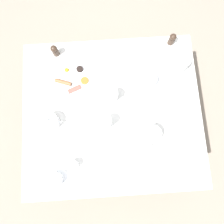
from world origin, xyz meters
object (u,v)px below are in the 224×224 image
teacup_with_saucer_left (150,81)px  fork_spare (118,71)px  teapot_near (152,135)px  water_glass_tall (182,65)px  wine_glass_spare (112,96)px  knife_by_plate (106,166)px  breakfast_plate (74,79)px  water_glass_short (106,122)px  creamer_jug (74,164)px  salt_grinder (55,51)px  pepper_grinder (172,39)px  spoon_for_tea (87,135)px  teacup_with_saucer_right (56,179)px  fork_by_plate (139,57)px  teapot_far (50,122)px

teacup_with_saucer_left → fork_spare: 0.23m
teapot_near → water_glass_tall: water_glass_tall is taller
wine_glass_spare → knife_by_plate: (-0.44, 0.07, -0.05)m
wine_glass_spare → breakfast_plate: bearing=59.4°
water_glass_short → creamer_jug: (-0.24, 0.21, -0.03)m
salt_grinder → knife_by_plate: bearing=-159.0°
pepper_grinder → spoon_for_tea: size_ratio=0.70×
teapot_near → salt_grinder: teapot_near is taller
teacup_with_saucer_right → creamer_jug: size_ratio=1.83×
knife_by_plate → fork_by_plate: bearing=-20.8°
pepper_grinder → fork_by_plate: 0.25m
water_glass_tall → creamer_jug: 0.94m
breakfast_plate → spoon_for_tea: size_ratio=2.03×
breakfast_plate → water_glass_tall: bearing=-87.8°
water_glass_tall → knife_by_plate: 0.82m
pepper_grinder → fork_spare: pepper_grinder is taller
teacup_with_saucer_right → fork_spare: size_ratio=0.99×
fork_spare → water_glass_short: bearing=164.2°
breakfast_plate → teapot_near: bearing=-130.6°
water_glass_short → water_glass_tall: bearing=-56.3°
breakfast_plate → wine_glass_spare: (-0.15, -0.25, 0.05)m
teapot_near → teacup_with_saucer_right: 0.65m
water_glass_tall → pepper_grinder: water_glass_tall is taller
water_glass_tall → salt_grinder: bearing=78.8°
creamer_jug → wine_glass_spare: bearing=-32.6°
teapot_far → spoon_for_tea: 0.25m
teacup_with_saucer_right → water_glass_tall: 1.08m
water_glass_short → salt_grinder: bearing=31.6°
fork_spare → knife_by_plate: bearing=169.4°
water_glass_tall → spoon_for_tea: 0.78m
breakfast_plate → water_glass_short: bearing=-147.7°
teacup_with_saucer_right → fork_by_plate: teacup_with_saucer_right is taller
pepper_grinder → creamer_jug: bearing=138.4°
knife_by_plate → water_glass_tall: bearing=-41.0°
water_glass_tall → pepper_grinder: bearing=10.6°
teapot_far → water_glass_short: size_ratio=1.56×
breakfast_plate → pepper_grinder: (0.22, -0.69, 0.04)m
breakfast_plate → knife_by_plate: size_ratio=1.43×
creamer_jug → salt_grinder: salt_grinder is taller
teapot_far → teacup_with_saucer_right: 0.36m
creamer_jug → fork_spare: creamer_jug is taller
water_glass_short → pepper_grinder: size_ratio=1.22×
salt_grinder → fork_spare: (-0.15, -0.42, -0.05)m
water_glass_short → pepper_grinder: water_glass_short is taller
water_glass_tall → spoon_for_tea: (-0.42, 0.65, -0.06)m
creamer_jug → salt_grinder: 0.76m
teacup_with_saucer_right → knife_by_plate: teacup_with_saucer_right is taller
water_glass_tall → water_glass_short: bearing=123.7°
teapot_far → fork_by_plate: 0.74m
teapot_far → teacup_with_saucer_right: teapot_far is taller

